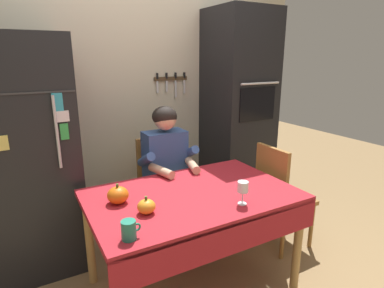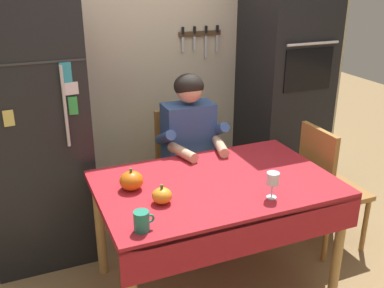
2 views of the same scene
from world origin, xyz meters
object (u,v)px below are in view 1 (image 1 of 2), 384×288
(wine_glass, at_px, (243,188))
(pumpkin_large, at_px, (146,207))
(wall_oven, at_px, (238,115))
(chair_right_side, at_px, (279,193))
(coffee_mug, at_px, (129,230))
(pumpkin_medium, at_px, (118,195))
(chair_behind_person, at_px, (160,183))
(dining_table, at_px, (194,205))
(refrigerator, at_px, (29,158))
(seated_person, at_px, (169,166))

(wine_glass, relative_size, pumpkin_large, 1.40)
(wall_oven, xyz_separation_m, chair_right_side, (-0.15, -0.82, -0.54))
(pumpkin_large, bearing_deg, coffee_mug, -129.29)
(wine_glass, height_order, pumpkin_medium, wine_glass)
(chair_behind_person, relative_size, pumpkin_medium, 6.84)
(chair_right_side, xyz_separation_m, pumpkin_large, (-1.28, -0.20, 0.27))
(pumpkin_large, bearing_deg, dining_table, 14.51)
(refrigerator, relative_size, dining_table, 1.29)
(chair_behind_person, bearing_deg, refrigerator, 175.03)
(chair_right_side, distance_m, pumpkin_large, 1.32)
(chair_right_side, xyz_separation_m, coffee_mug, (-1.46, -0.42, 0.28))
(wine_glass, xyz_separation_m, pumpkin_medium, (-0.68, 0.40, -0.06))
(chair_behind_person, bearing_deg, pumpkin_medium, -130.63)
(wine_glass, bearing_deg, coffee_mug, -177.18)
(refrigerator, distance_m, wine_glass, 1.63)
(wall_oven, bearing_deg, coffee_mug, -142.39)
(wall_oven, height_order, pumpkin_large, wall_oven)
(dining_table, relative_size, wine_glass, 9.18)
(wall_oven, bearing_deg, pumpkin_medium, -152.42)
(wall_oven, xyz_separation_m, chair_behind_person, (-0.96, -0.13, -0.54))
(coffee_mug, distance_m, wine_glass, 0.75)
(coffee_mug, xyz_separation_m, pumpkin_medium, (0.07, 0.43, 0.00))
(refrigerator, xyz_separation_m, chair_behind_person, (1.04, -0.09, -0.39))
(pumpkin_medium, bearing_deg, wall_oven, 27.58)
(wall_oven, bearing_deg, wine_glass, -125.45)
(coffee_mug, height_order, pumpkin_large, pumpkin_large)
(seated_person, xyz_separation_m, wine_glass, (0.10, -0.88, 0.11))
(wall_oven, xyz_separation_m, coffee_mug, (-1.61, -1.24, -0.26))
(wall_oven, distance_m, dining_table, 1.45)
(seated_person, bearing_deg, refrigerator, 164.97)
(coffee_mug, bearing_deg, refrigerator, 108.19)
(wall_oven, relative_size, coffee_mug, 20.11)
(refrigerator, bearing_deg, wine_glass, -45.39)
(refrigerator, xyz_separation_m, wall_oven, (2.00, 0.04, 0.15))
(chair_right_side, bearing_deg, pumpkin_medium, 179.42)
(seated_person, bearing_deg, pumpkin_medium, -140.02)
(pumpkin_large, xyz_separation_m, pumpkin_medium, (-0.11, 0.22, 0.01))
(dining_table, distance_m, chair_right_side, 0.92)
(coffee_mug, bearing_deg, pumpkin_medium, 80.92)
(chair_right_side, bearing_deg, pumpkin_large, -170.94)
(chair_behind_person, bearing_deg, coffee_mug, -120.28)
(dining_table, height_order, chair_behind_person, chair_behind_person)
(coffee_mug, relative_size, wine_glass, 0.68)
(coffee_mug, height_order, pumpkin_medium, pumpkin_medium)
(refrigerator, relative_size, coffee_mug, 17.24)
(dining_table, bearing_deg, refrigerator, 137.09)
(chair_behind_person, relative_size, coffee_mug, 8.91)
(dining_table, distance_m, pumpkin_large, 0.41)
(seated_person, bearing_deg, chair_right_side, -31.56)
(chair_behind_person, relative_size, seated_person, 0.75)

